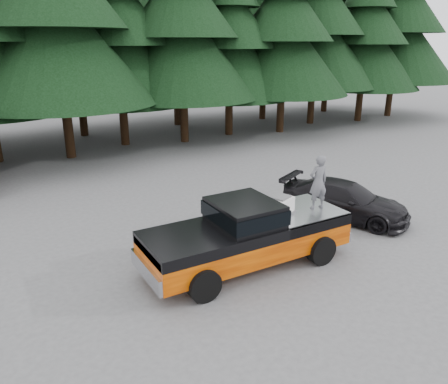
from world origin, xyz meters
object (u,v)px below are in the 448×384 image
pickup_truck (247,243)px  air_compressor (280,206)px  man_on_bed (318,182)px  parked_car (344,200)px

pickup_truck → air_compressor: air_compressor is taller
man_on_bed → pickup_truck: bearing=2.9°
air_compressor → parked_car: size_ratio=0.15×
pickup_truck → man_on_bed: 2.72m
parked_car → air_compressor: bearing=171.8°
air_compressor → parked_car: air_compressor is taller
air_compressor → man_on_bed: man_on_bed is taller
air_compressor → man_on_bed: size_ratio=0.42×
man_on_bed → parked_car: 3.30m
pickup_truck → parked_car: bearing=14.1°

